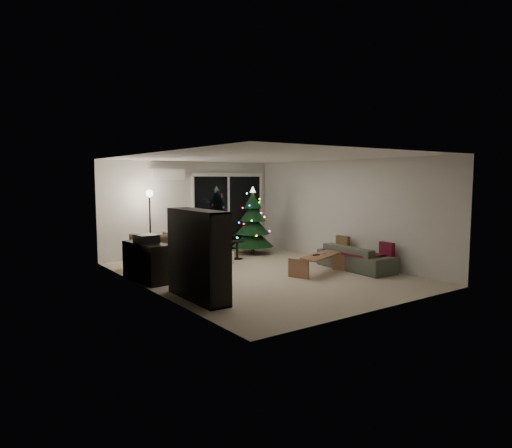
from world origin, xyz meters
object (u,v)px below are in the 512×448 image
(sofa, at_px, (356,257))
(christmas_tree, at_px, (253,220))
(armchair, at_px, (153,251))
(bookshelf, at_px, (188,256))
(coffee_table, at_px, (321,265))
(media_cabinet, at_px, (147,262))

(sofa, height_order, christmas_tree, christmas_tree)
(armchair, relative_size, sofa, 0.47)
(bookshelf, relative_size, sofa, 0.82)
(armchair, bearing_deg, christmas_tree, -169.03)
(armchair, xyz_separation_m, sofa, (3.67, -2.80, -0.13))
(bookshelf, xyz_separation_m, armchair, (0.63, 3.00, -0.36))
(christmas_tree, bearing_deg, armchair, -174.23)
(armchair, relative_size, coffee_table, 0.66)
(bookshelf, height_order, coffee_table, bookshelf)
(media_cabinet, distance_m, christmas_tree, 3.96)
(sofa, height_order, coffee_table, sofa)
(media_cabinet, distance_m, coffee_table, 3.64)
(armchair, distance_m, sofa, 4.62)
(bookshelf, relative_size, coffee_table, 1.14)
(armchair, bearing_deg, bookshelf, 83.40)
(bookshelf, distance_m, sofa, 4.33)
(media_cabinet, height_order, christmas_tree, christmas_tree)
(bookshelf, relative_size, armchair, 1.73)
(coffee_table, bearing_deg, sofa, -25.11)
(bookshelf, xyz_separation_m, media_cabinet, (0.00, 1.81, -0.38))
(bookshelf, height_order, media_cabinet, bookshelf)
(coffee_table, bearing_deg, armchair, 112.70)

